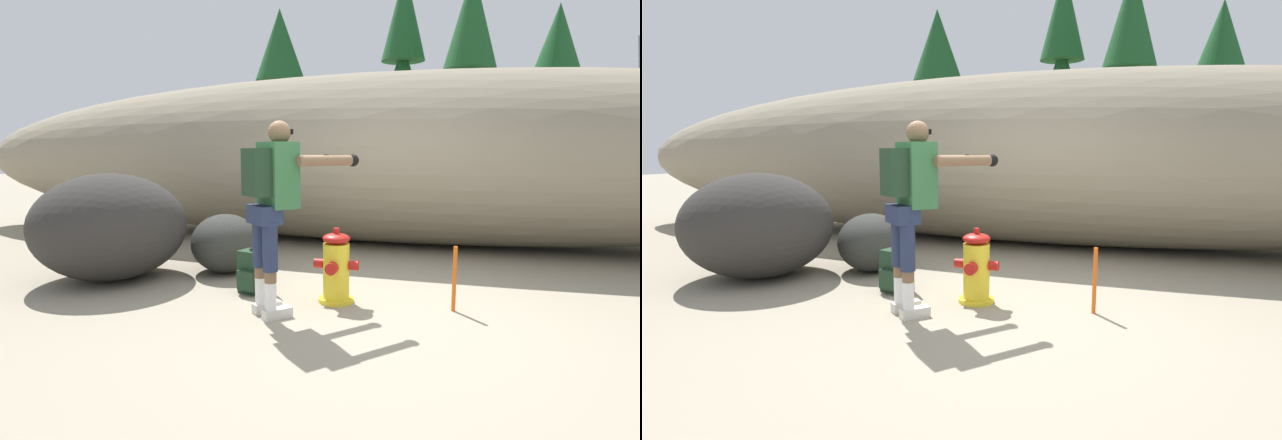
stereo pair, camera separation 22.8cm
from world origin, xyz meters
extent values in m
cube|color=gray|center=(0.00, 0.00, -0.02)|extent=(56.00, 56.00, 0.04)
ellipsoid|color=gray|center=(0.00, 3.46, 1.33)|extent=(16.25, 3.20, 2.67)
cylinder|color=yellow|center=(-0.15, 0.12, 0.02)|extent=(0.34, 0.34, 0.04)
cylinder|color=yellow|center=(-0.15, 0.12, 0.31)|extent=(0.25, 0.25, 0.53)
ellipsoid|color=red|center=(-0.15, 0.12, 0.62)|extent=(0.27, 0.27, 0.10)
cylinder|color=red|center=(-0.15, 0.12, 0.70)|extent=(0.06, 0.06, 0.05)
cylinder|color=red|center=(-0.32, 0.12, 0.37)|extent=(0.09, 0.09, 0.09)
cylinder|color=red|center=(0.02, 0.12, 0.37)|extent=(0.09, 0.09, 0.09)
cylinder|color=red|center=(-0.15, -0.05, 0.37)|extent=(0.11, 0.09, 0.11)
cube|color=beige|center=(-0.68, -0.34, 0.04)|extent=(0.25, 0.26, 0.09)
cylinder|color=white|center=(-0.72, -0.38, 0.21)|extent=(0.10, 0.10, 0.24)
cylinder|color=brown|center=(-0.72, -0.38, 0.38)|extent=(0.10, 0.10, 0.10)
cylinder|color=#232D4C|center=(-0.72, -0.38, 0.64)|extent=(0.13, 0.13, 0.43)
cube|color=beige|center=(-0.53, -0.47, 0.04)|extent=(0.25, 0.26, 0.09)
cylinder|color=white|center=(-0.57, -0.51, 0.21)|extent=(0.10, 0.10, 0.24)
cylinder|color=brown|center=(-0.57, -0.51, 0.38)|extent=(0.10, 0.10, 0.10)
cylinder|color=#232D4C|center=(-0.57, -0.51, 0.64)|extent=(0.13, 0.13, 0.43)
cube|color=#232D4C|center=(-0.64, -0.45, 0.91)|extent=(0.37, 0.36, 0.16)
cube|color=#336B3D|center=(-0.55, -0.35, 1.24)|extent=(0.43, 0.42, 0.57)
cube|color=#1E3823|center=(-0.69, -0.50, 1.27)|extent=(0.32, 0.30, 0.40)
sphere|color=brown|center=(-0.54, -0.33, 1.60)|extent=(0.20, 0.20, 0.20)
cube|color=black|center=(-0.49, -0.27, 1.61)|extent=(0.13, 0.11, 0.04)
cylinder|color=brown|center=(-0.48, 0.08, 1.36)|extent=(0.45, 0.50, 0.09)
sphere|color=black|center=(-0.30, 0.28, 1.36)|extent=(0.11, 0.11, 0.11)
cylinder|color=brown|center=(-0.15, -0.21, 1.36)|extent=(0.45, 0.50, 0.09)
sphere|color=black|center=(0.03, -0.01, 1.36)|extent=(0.11, 0.11, 0.11)
cube|color=#1E3823|center=(-1.03, 0.19, 0.22)|extent=(0.34, 0.28, 0.44)
cube|color=#1E3823|center=(-1.06, 0.06, 0.15)|extent=(0.22, 0.12, 0.20)
torus|color=black|center=(-1.03, 0.19, 0.46)|extent=(0.10, 0.10, 0.02)
cube|color=black|center=(-0.92, 0.27, 0.22)|extent=(0.06, 0.04, 0.37)
cube|color=black|center=(-1.08, 0.32, 0.22)|extent=(0.06, 0.04, 0.37)
ellipsoid|color=#2E2B29|center=(-2.81, 0.24, 0.60)|extent=(2.30, 2.30, 1.20)
ellipsoid|color=#2F302C|center=(-1.71, 0.89, 0.35)|extent=(1.21, 1.23, 0.70)
cylinder|color=#47331E|center=(-3.97, 8.78, 0.74)|extent=(0.26, 0.26, 1.49)
cone|color=#194C23|center=(-3.97, 8.78, 2.66)|extent=(2.16, 2.16, 2.35)
cone|color=#194C23|center=(-3.97, 8.78, 4.42)|extent=(1.40, 1.40, 1.96)
cylinder|color=#47331E|center=(-0.82, 11.34, 0.75)|extent=(0.25, 0.25, 1.50)
cone|color=#194C23|center=(-0.82, 11.34, 3.16)|extent=(2.11, 2.11, 3.33)
cone|color=#194C23|center=(-0.82, 11.34, 5.66)|extent=(1.37, 1.37, 2.78)
cylinder|color=#47331E|center=(1.16, 9.89, 0.52)|extent=(0.27, 0.27, 1.04)
cone|color=#194C23|center=(1.16, 9.89, 2.64)|extent=(2.21, 2.21, 3.19)
cone|color=#194C23|center=(1.16, 9.89, 5.02)|extent=(1.44, 1.44, 2.65)
cylinder|color=#47331E|center=(3.60, 11.35, 0.51)|extent=(0.29, 0.29, 1.03)
cone|color=#194C23|center=(3.60, 11.35, 2.42)|extent=(2.39, 2.39, 2.79)
cone|color=#194C23|center=(3.60, 11.35, 4.51)|extent=(1.55, 1.55, 2.32)
cylinder|color=#E55914|center=(0.95, 0.16, 0.30)|extent=(0.04, 0.04, 0.60)
camera|label=1|loc=(0.92, -4.16, 1.44)|focal=26.48mm
camera|label=2|loc=(1.14, -4.09, 1.44)|focal=26.48mm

